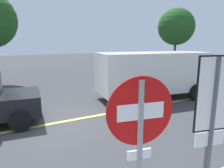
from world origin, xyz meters
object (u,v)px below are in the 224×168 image
(white_van, at_px, (152,72))
(car_white_far_lane, at_px, (209,71))
(stop_sign, at_px, (140,143))
(tree_centre_verge, at_px, (176,27))
(speed_limit_sign, at_px, (212,114))

(white_van, bearing_deg, car_white_far_lane, 11.50)
(stop_sign, xyz_separation_m, white_van, (5.01, 5.96, -0.33))
(white_van, xyz_separation_m, car_white_far_lane, (5.74, 1.17, -0.48))
(white_van, height_order, tree_centre_verge, tree_centre_verge)
(stop_sign, relative_size, speed_limit_sign, 0.93)
(white_van, bearing_deg, tree_centre_verge, 39.76)
(stop_sign, height_order, speed_limit_sign, speed_limit_sign)
(white_van, bearing_deg, speed_limit_sign, -123.01)
(stop_sign, height_order, tree_centre_verge, tree_centre_verge)
(stop_sign, height_order, car_white_far_lane, stop_sign)
(speed_limit_sign, xyz_separation_m, car_white_far_lane, (9.65, 7.18, -0.97))
(stop_sign, xyz_separation_m, speed_limit_sign, (1.10, -0.06, 0.17))
(speed_limit_sign, height_order, white_van, speed_limit_sign)
(stop_sign, xyz_separation_m, car_white_far_lane, (10.75, 7.12, -0.81))
(stop_sign, relative_size, white_van, 0.43)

